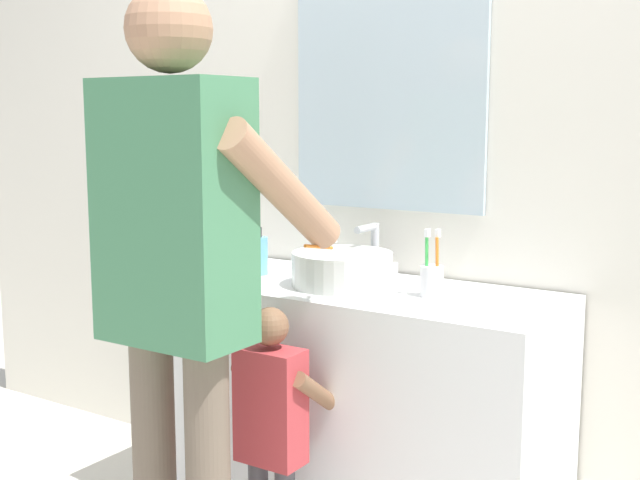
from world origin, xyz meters
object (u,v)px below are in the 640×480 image
object	(u,v)px
soap_bottle	(259,255)
adult_parent	(179,252)
child_toddler	(272,422)
toothbrush_cup	(432,279)

from	to	relation	value
soap_bottle	adult_parent	bearing A→B (deg)	-70.99
soap_bottle	child_toddler	size ratio (longest dim) A/B	0.19
adult_parent	child_toddler	bearing A→B (deg)	62.61
toothbrush_cup	soap_bottle	size ratio (longest dim) A/B	1.25
toothbrush_cup	child_toddler	size ratio (longest dim) A/B	0.24
toothbrush_cup	child_toddler	world-z (taller)	toothbrush_cup
child_toddler	adult_parent	world-z (taller)	adult_parent
soap_bottle	adult_parent	xyz separation A→B (m)	(0.22, -0.63, 0.12)
soap_bottle	child_toddler	xyz separation A→B (m)	(0.34, -0.39, -0.40)
soap_bottle	toothbrush_cup	bearing A→B (deg)	0.38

